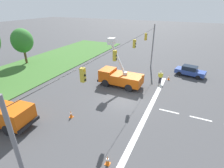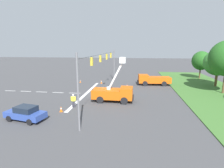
# 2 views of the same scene
# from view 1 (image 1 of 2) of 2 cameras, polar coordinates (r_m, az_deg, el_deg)

# --- Properties ---
(ground_plane) EXTENTS (200.00, 200.00, 0.00)m
(ground_plane) POSITION_cam_1_polar(r_m,az_deg,el_deg) (20.30, 3.78, -5.49)
(ground_plane) COLOR #424244
(grass_verge) EXTENTS (56.00, 12.00, 0.10)m
(grass_verge) POSITION_cam_1_polar(r_m,az_deg,el_deg) (30.95, -28.97, 2.46)
(grass_verge) COLOR #3D6B2D
(grass_verge) RESTS_ON ground
(lane_markings) EXTENTS (17.60, 15.25, 0.01)m
(lane_markings) POSITION_cam_1_polar(r_m,az_deg,el_deg) (19.40, 16.61, -8.18)
(lane_markings) COLOR silver
(lane_markings) RESTS_ON ground
(signal_gantry) EXTENTS (26.20, 0.33, 7.20)m
(signal_gantry) POSITION_cam_1_polar(r_m,az_deg,el_deg) (18.46, 4.25, 6.94)
(signal_gantry) COLOR slate
(signal_gantry) RESTS_ON ground
(tree_east) EXTENTS (3.74, 3.62, 6.32)m
(tree_east) POSITION_cam_1_polar(r_m,az_deg,el_deg) (35.47, -27.28, 12.44)
(tree_east) COLOR brown
(tree_east) RESTS_ON ground
(utility_truck_bucket_lift) EXTENTS (2.61, 5.88, 6.30)m
(utility_truck_bucket_lift) POSITION_cam_1_polar(r_m,az_deg,el_deg) (23.41, 2.49, 2.45)
(utility_truck_bucket_lift) COLOR #D6560F
(utility_truck_bucket_lift) RESTS_ON ground
(utility_truck_support_near) EXTENTS (2.95, 6.76, 2.11)m
(utility_truck_support_near) POSITION_cam_1_polar(r_m,az_deg,el_deg) (19.09, -32.30, -7.97)
(utility_truck_support_near) COLOR #D6560F
(utility_truck_support_near) RESTS_ON ground
(sedan_blue) EXTENTS (2.54, 4.56, 1.56)m
(sedan_blue) POSITION_cam_1_polar(r_m,az_deg,el_deg) (29.41, 24.12, 3.93)
(sedan_blue) COLOR #2D4799
(sedan_blue) RESTS_ON ground
(road_worker) EXTENTS (0.30, 0.64, 1.77)m
(road_worker) POSITION_cam_1_polar(r_m,az_deg,el_deg) (25.26, 15.57, 2.48)
(road_worker) COLOR #383842
(road_worker) RESTS_ON ground
(traffic_cone_foreground_left) EXTENTS (0.36, 0.36, 0.74)m
(traffic_cone_foreground_left) POSITION_cam_1_polar(r_m,az_deg,el_deg) (17.85, -13.26, -9.52)
(traffic_cone_foreground_left) COLOR orange
(traffic_cone_foreground_left) RESTS_ON ground
(traffic_cone_mid_left) EXTENTS (0.36, 0.36, 0.70)m
(traffic_cone_mid_left) POSITION_cam_1_polar(r_m,az_deg,el_deg) (26.96, 18.07, 2.08)
(traffic_cone_mid_left) COLOR orange
(traffic_cone_mid_left) RESTS_ON ground
(traffic_cone_mid_right) EXTENTS (0.36, 0.36, 0.77)m
(traffic_cone_mid_right) POSITION_cam_1_polar(r_m,az_deg,el_deg) (13.21, -1.47, -23.57)
(traffic_cone_mid_right) COLOR orange
(traffic_cone_mid_right) RESTS_ON ground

